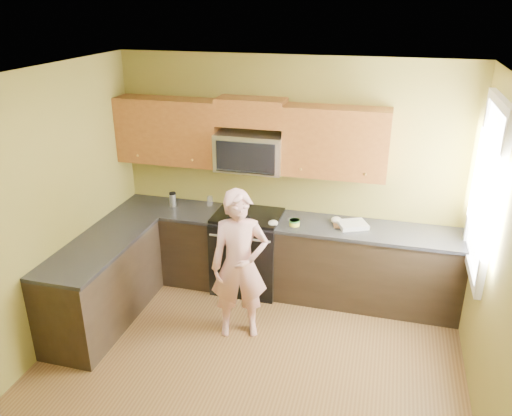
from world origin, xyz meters
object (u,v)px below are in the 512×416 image
(frying_pan, at_px, (238,223))
(travel_mug, at_px, (173,206))
(microwave, at_px, (250,170))
(stove, at_px, (248,251))
(woman, at_px, (240,265))
(butter_tub, at_px, (294,225))

(frying_pan, bearing_deg, travel_mug, 158.52)
(frying_pan, relative_size, travel_mug, 2.62)
(microwave, distance_m, frying_pan, 0.63)
(stove, distance_m, frying_pan, 0.54)
(stove, height_order, woman, woman)
(frying_pan, bearing_deg, microwave, 82.53)
(woman, bearing_deg, travel_mug, 121.25)
(stove, xyz_separation_m, microwave, (0.00, 0.12, 0.97))
(woman, xyz_separation_m, butter_tub, (0.40, 0.80, 0.13))
(stove, relative_size, frying_pan, 2.07)
(woman, distance_m, travel_mug, 1.49)
(stove, relative_size, microwave, 1.25)
(butter_tub, relative_size, travel_mug, 0.68)
(woman, xyz_separation_m, frying_pan, (-0.21, 0.64, 0.16))
(microwave, distance_m, travel_mug, 1.10)
(butter_tub, bearing_deg, travel_mug, 173.60)
(stove, height_order, frying_pan, frying_pan)
(stove, xyz_separation_m, woman, (0.17, -0.90, 0.31))
(microwave, distance_m, woman, 1.23)
(microwave, xyz_separation_m, butter_tub, (0.57, -0.23, -0.53))
(stove, bearing_deg, travel_mug, 175.86)
(microwave, bearing_deg, butter_tub, -21.79)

